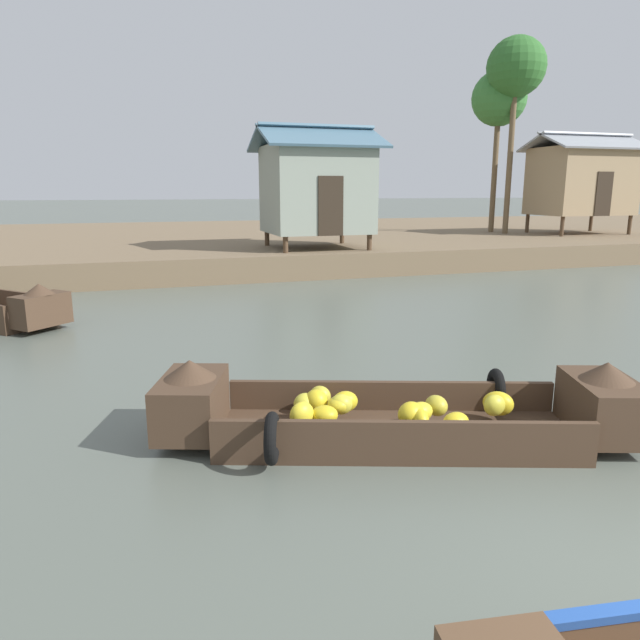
{
  "coord_description": "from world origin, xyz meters",
  "views": [
    {
      "loc": [
        -3.57,
        -1.86,
        2.68
      ],
      "look_at": [
        -1.06,
        6.04,
        0.81
      ],
      "focal_mm": 32.67,
      "sensor_mm": 36.0,
      "label": 1
    }
  ],
  "objects_px": {
    "stilt_house_mid_left": "(316,187)",
    "palm_tree_near": "(516,69)",
    "banana_boat": "(394,413)",
    "stilt_house_mid_right": "(582,180)",
    "palm_tree_mid": "(499,100)"
  },
  "relations": [
    {
      "from": "palm_tree_near",
      "to": "palm_tree_mid",
      "type": "bearing_deg",
      "value": 89.7
    },
    {
      "from": "stilt_house_mid_right",
      "to": "palm_tree_near",
      "type": "xyz_separation_m",
      "value": [
        -3.03,
        0.97,
        4.5
      ]
    },
    {
      "from": "banana_boat",
      "to": "stilt_house_mid_right",
      "type": "xyz_separation_m",
      "value": [
        16.13,
        15.89,
        2.76
      ]
    },
    {
      "from": "palm_tree_near",
      "to": "stilt_house_mid_right",
      "type": "bearing_deg",
      "value": -17.8
    },
    {
      "from": "stilt_house_mid_left",
      "to": "palm_tree_mid",
      "type": "xyz_separation_m",
      "value": [
        9.88,
        4.69,
        3.77
      ]
    },
    {
      "from": "banana_boat",
      "to": "palm_tree_mid",
      "type": "height_order",
      "value": "palm_tree_mid"
    },
    {
      "from": "stilt_house_mid_right",
      "to": "palm_tree_near",
      "type": "distance_m",
      "value": 5.51
    },
    {
      "from": "banana_boat",
      "to": "palm_tree_near",
      "type": "bearing_deg",
      "value": 52.14
    },
    {
      "from": "banana_boat",
      "to": "stilt_house_mid_right",
      "type": "bearing_deg",
      "value": 44.56
    },
    {
      "from": "banana_boat",
      "to": "stilt_house_mid_left",
      "type": "xyz_separation_m",
      "value": [
        3.24,
        13.26,
        2.42
      ]
    },
    {
      "from": "banana_boat",
      "to": "palm_tree_near",
      "type": "height_order",
      "value": "palm_tree_near"
    },
    {
      "from": "banana_boat",
      "to": "stilt_house_mid_right",
      "type": "relative_size",
      "value": 1.12
    },
    {
      "from": "stilt_house_mid_right",
      "to": "stilt_house_mid_left",
      "type": "bearing_deg",
      "value": -168.47
    },
    {
      "from": "stilt_house_mid_right",
      "to": "palm_tree_near",
      "type": "bearing_deg",
      "value": 162.2
    },
    {
      "from": "stilt_house_mid_left",
      "to": "palm_tree_near",
      "type": "xyz_separation_m",
      "value": [
        9.87,
        3.6,
        4.83
      ]
    }
  ]
}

